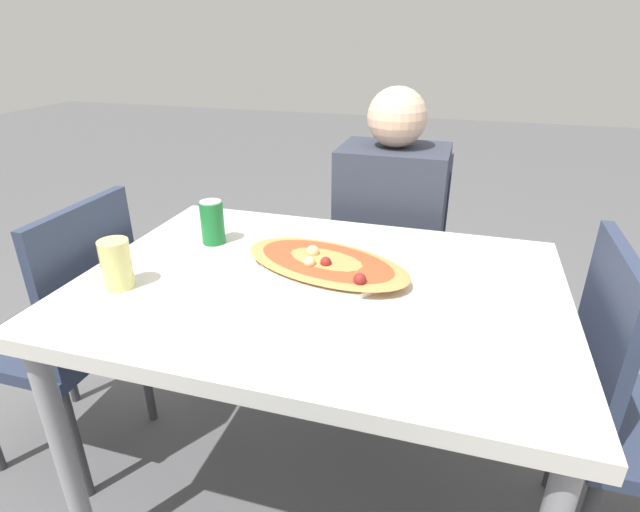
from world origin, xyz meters
The scene contains 9 objects.
ground_plane centered at (0.00, 0.00, 0.00)m, with size 14.00×14.00×0.00m, color #59595B.
dining_table centered at (0.00, 0.00, 0.66)m, with size 1.17×0.84×0.74m.
chair_far_seated centered at (0.08, 0.75, 0.49)m, with size 0.40×0.40×0.87m.
chair_side_left centered at (-0.77, -0.03, 0.49)m, with size 0.40×0.40×0.87m.
chair_side_right centered at (0.77, 0.06, 0.49)m, with size 0.40×0.40×0.87m.
person_seated centered at (0.08, 0.63, 0.67)m, with size 0.37×0.30×1.13m.
pizza_main centered at (0.00, 0.06, 0.75)m, with size 0.50×0.36×0.06m.
soda_can centered at (-0.36, 0.15, 0.80)m, with size 0.07×0.07×0.12m.
drink_glass centered at (-0.45, -0.16, 0.79)m, with size 0.07×0.07×0.12m.
Camera 1 is at (0.31, -1.04, 1.31)m, focal length 28.00 mm.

